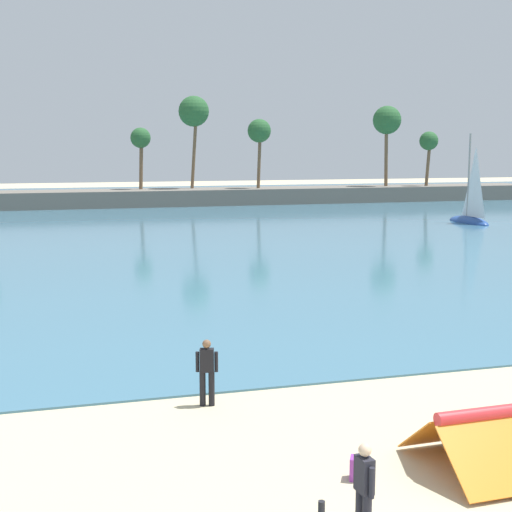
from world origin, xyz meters
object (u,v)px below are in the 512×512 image
object	(u,v)px
sailboat_mid_bay	(470,214)
backpack_spare	(356,469)
person_rigging_by_gear	(364,490)
person_at_waterline	(207,370)

from	to	relation	value
sailboat_mid_bay	backpack_spare	bearing A→B (deg)	-124.39
backpack_spare	sailboat_mid_bay	size ratio (longest dim) A/B	0.06
person_rigging_by_gear	sailboat_mid_bay	distance (m)	52.68
person_rigging_by_gear	backpack_spare	distance (m)	2.37
person_rigging_by_gear	sailboat_mid_bay	bearing A→B (deg)	56.18
sailboat_mid_bay	person_at_waterline	bearing A→B (deg)	-129.48
person_rigging_by_gear	sailboat_mid_bay	world-z (taller)	sailboat_mid_bay
person_at_waterline	sailboat_mid_bay	distance (m)	47.81
person_at_waterline	backpack_spare	xyz separation A→B (m)	(1.89, -4.74, -0.69)
person_at_waterline	backpack_spare	bearing A→B (deg)	-68.32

